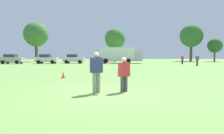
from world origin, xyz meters
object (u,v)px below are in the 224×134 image
(traffic_cone, at_px, (63,75))
(bystander_field_marshal, at_px, (182,59))
(player_defender, at_px, (124,73))
(bystander_sideline_watcher, at_px, (99,59))
(frisbee, at_px, (109,63))
(parked_car_center, at_px, (46,59))
(parked_car_mid_right, at_px, (73,59))
(parked_car_mid_left, at_px, (12,59))
(box_truck, at_px, (120,55))
(bystander_far_jogger, at_px, (197,59))
(player_thrower, at_px, (96,70))

(traffic_cone, distance_m, bystander_field_marshal, 28.40)
(player_defender, bearing_deg, bystander_sideline_watcher, 91.63)
(frisbee, bearing_deg, parked_car_center, 107.85)
(player_defender, relative_size, parked_car_mid_right, 0.35)
(parked_car_mid_left, distance_m, box_truck, 20.80)
(bystander_far_jogger, bearing_deg, parked_car_mid_left, 162.93)
(parked_car_center, height_order, bystander_sideline_watcher, parked_car_center)
(parked_car_mid_right, distance_m, bystander_field_marshal, 20.96)
(traffic_cone, xyz_separation_m, bystander_far_jogger, (17.86, 16.15, 0.74))
(player_thrower, distance_m, bystander_field_marshal, 31.94)
(bystander_sideline_watcher, bearing_deg, frisbee, -89.70)
(player_thrower, relative_size, bystander_sideline_watcher, 1.01)
(box_truck, bearing_deg, bystander_field_marshal, -22.77)
(frisbee, bearing_deg, bystander_far_jogger, 55.40)
(traffic_cone, bearing_deg, bystander_sideline_watcher, 83.29)
(parked_car_mid_right, distance_m, box_truck, 9.35)
(player_defender, xyz_separation_m, bystander_far_jogger, (14.36, 21.82, 0.14))
(traffic_cone, bearing_deg, frisbee, -63.18)
(player_thrower, height_order, bystander_field_marshal, player_thrower)
(parked_car_mid_left, distance_m, bystander_far_jogger, 33.12)
(frisbee, height_order, bystander_far_jogger, bystander_far_jogger)
(parked_car_mid_left, relative_size, parked_car_center, 1.00)
(parked_car_center, relative_size, bystander_field_marshal, 2.65)
(traffic_cone, height_order, parked_car_center, parked_car_center)
(player_defender, relative_size, bystander_sideline_watcher, 0.88)
(box_truck, bearing_deg, parked_car_mid_right, 176.33)
(traffic_cone, xyz_separation_m, parked_car_center, (-7.44, 26.32, 0.69))
(player_thrower, relative_size, frisbee, 6.29)
(player_defender, distance_m, traffic_cone, 6.69)
(traffic_cone, bearing_deg, parked_car_center, 105.79)
(frisbee, distance_m, parked_car_mid_left, 35.62)
(parked_car_mid_right, relative_size, bystander_far_jogger, 2.50)
(parked_car_mid_left, bearing_deg, parked_car_mid_right, 6.52)
(player_thrower, height_order, box_truck, box_truck)
(bystander_sideline_watcher, distance_m, bystander_field_marshal, 15.32)
(parked_car_mid_left, bearing_deg, player_thrower, -63.08)
(parked_car_mid_left, height_order, parked_car_mid_right, same)
(traffic_cone, distance_m, bystander_sideline_watcher, 23.07)
(parked_car_center, relative_size, parked_car_mid_right, 1.00)
(parked_car_mid_left, xyz_separation_m, bystander_far_jogger, (31.66, -9.72, 0.04))
(bystander_field_marshal, bearing_deg, frisbee, -118.76)
(frisbee, height_order, traffic_cone, frisbee)
(parked_car_center, bearing_deg, parked_car_mid_right, 9.54)
(parked_car_mid_right, bearing_deg, bystander_sideline_watcher, -40.48)
(player_defender, bearing_deg, bystander_far_jogger, 56.65)
(parked_car_center, relative_size, bystander_far_jogger, 2.50)
(parked_car_mid_left, xyz_separation_m, bystander_field_marshal, (31.78, -3.91, -0.01))
(player_thrower, bearing_deg, parked_car_mid_right, 97.99)
(frisbee, height_order, parked_car_center, parked_car_center)
(player_thrower, bearing_deg, parked_car_center, 106.86)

